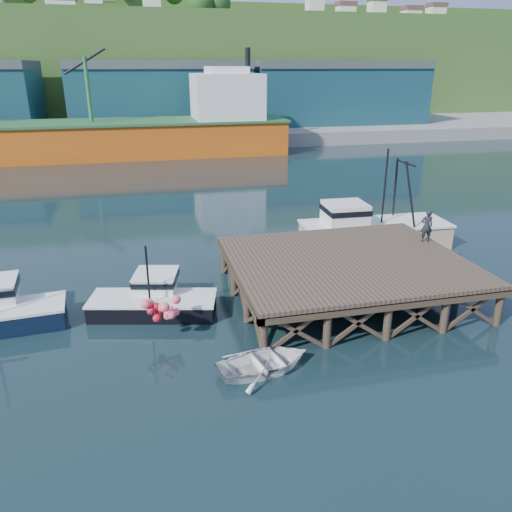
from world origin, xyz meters
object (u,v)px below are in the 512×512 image
object	(u,v)px
dinghy	(264,362)
boat_black	(154,299)
trawler	(372,228)
dockworker	(427,226)

from	to	relation	value
dinghy	boat_black	bearing A→B (deg)	22.83
trawler	dinghy	distance (m)	16.51
dinghy	dockworker	bearing A→B (deg)	-67.11
boat_black	trawler	size ratio (longest dim) A/B	0.65
boat_black	dockworker	bearing A→B (deg)	17.21
boat_black	dockworker	xyz separation A→B (m)	(15.37, 1.01, 2.35)
trawler	dockworker	distance (m)	5.57
boat_black	dinghy	world-z (taller)	boat_black
boat_black	dinghy	distance (m)	7.49
dinghy	dockworker	world-z (taller)	dockworker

